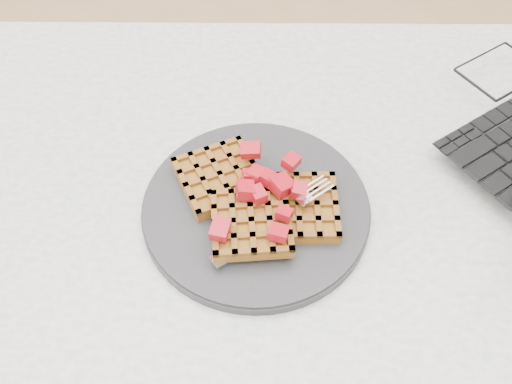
# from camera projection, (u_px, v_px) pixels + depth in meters

# --- Properties ---
(table) EXTENTS (1.20, 0.80, 0.75)m
(table) POSITION_uv_depth(u_px,v_px,m) (287.00, 271.00, 0.78)
(table) COLOR silver
(table) RESTS_ON ground
(plate) EXTENTS (0.28, 0.28, 0.02)m
(plate) POSITION_uv_depth(u_px,v_px,m) (256.00, 208.00, 0.70)
(plate) COLOR black
(plate) RESTS_ON table
(waffles) EXTENTS (0.21, 0.19, 0.03)m
(waffles) POSITION_uv_depth(u_px,v_px,m) (256.00, 201.00, 0.68)
(waffles) COLOR #945D1F
(waffles) RESTS_ON plate
(strawberry_pile) EXTENTS (0.15, 0.15, 0.02)m
(strawberry_pile) POSITION_uv_depth(u_px,v_px,m) (256.00, 185.00, 0.66)
(strawberry_pile) COLOR #88000D
(strawberry_pile) RESTS_ON waffles
(fork) EXTENTS (0.16, 0.13, 0.02)m
(fork) POSITION_uv_depth(u_px,v_px,m) (281.00, 221.00, 0.67)
(fork) COLOR silver
(fork) RESTS_ON plate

